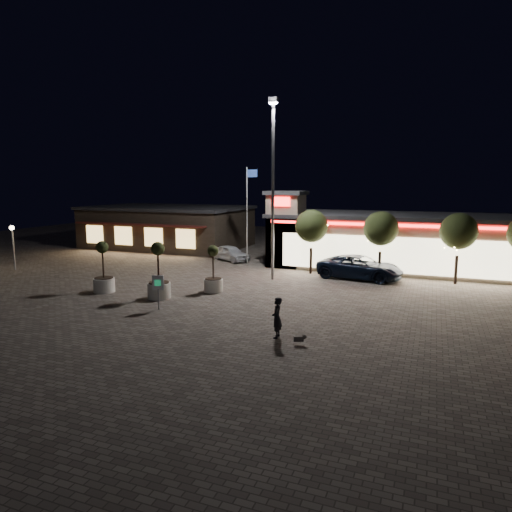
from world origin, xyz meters
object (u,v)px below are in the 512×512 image
at_px(white_sedan, 230,253).
at_px(planter_mid, 159,281).
at_px(pickup_truck, 360,267).
at_px(pedestrian, 277,318).
at_px(planter_left, 104,276).
at_px(valet_sign, 158,286).

height_order(white_sedan, planter_mid, planter_mid).
height_order(pickup_truck, planter_mid, planter_mid).
bearing_deg(pickup_truck, pedestrian, -178.29).
relative_size(pickup_truck, planter_left, 1.86).
bearing_deg(valet_sign, white_sedan, 100.48).
bearing_deg(valet_sign, planter_left, 157.97).
bearing_deg(pedestrian, planter_left, -114.45).
height_order(pedestrian, valet_sign, valet_sign).
bearing_deg(planter_left, planter_mid, -0.82).
relative_size(pedestrian, valet_sign, 0.97).
bearing_deg(pedestrian, pickup_truck, 167.72).
bearing_deg(planter_mid, pedestrian, -25.23).
bearing_deg(planter_mid, white_sedan, 96.45).
relative_size(pickup_truck, planter_mid, 1.78).
bearing_deg(white_sedan, pickup_truck, -79.21).
height_order(white_sedan, pedestrian, pedestrian).
distance_m(white_sedan, planter_left, 13.68).
relative_size(planter_left, valet_sign, 1.72).
distance_m(pedestrian, planter_left, 13.45).
bearing_deg(planter_left, pedestrian, -18.08).
relative_size(pickup_truck, white_sedan, 1.50).
height_order(planter_mid, valet_sign, planter_mid).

